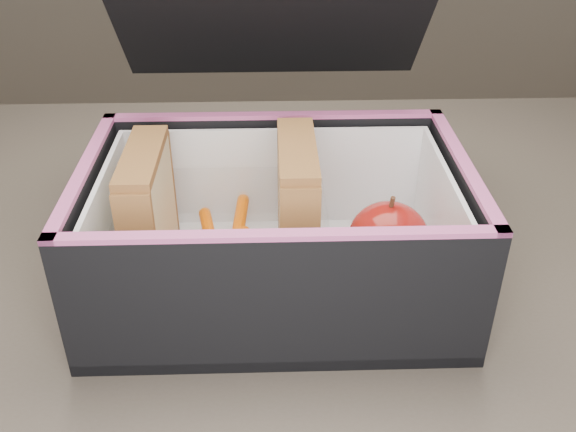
% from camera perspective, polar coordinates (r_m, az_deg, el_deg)
% --- Properties ---
extents(kitchen_table, '(1.20, 0.80, 0.75)m').
position_cam_1_polar(kitchen_table, '(0.63, -3.44, -11.79)').
color(kitchen_table, brown).
rests_on(kitchen_table, ground).
extents(lunch_bag, '(0.30, 0.33, 0.26)m').
position_cam_1_polar(lunch_bag, '(0.52, -1.08, -0.26)').
color(lunch_bag, black).
rests_on(lunch_bag, kitchen_table).
extents(plastic_tub, '(0.16, 0.12, 0.07)m').
position_cam_1_polar(plastic_tub, '(0.53, -5.64, -1.90)').
color(plastic_tub, white).
rests_on(plastic_tub, lunch_bag).
extents(sandwich_left, '(0.03, 0.10, 0.11)m').
position_cam_1_polar(sandwich_left, '(0.53, -12.24, 0.16)').
color(sandwich_left, '#D2BD86').
rests_on(sandwich_left, plastic_tub).
extents(sandwich_right, '(0.03, 0.10, 0.11)m').
position_cam_1_polar(sandwich_right, '(0.52, 0.80, 0.58)').
color(sandwich_right, '#D2BD86').
rests_on(sandwich_right, plastic_tub).
extents(carrot_sticks, '(0.05, 0.14, 0.03)m').
position_cam_1_polar(carrot_sticks, '(0.54, -5.49, -3.42)').
color(carrot_sticks, '#E33F00').
rests_on(carrot_sticks, plastic_tub).
extents(paper_napkin, '(0.09, 0.09, 0.01)m').
position_cam_1_polar(paper_napkin, '(0.55, 8.43, -4.70)').
color(paper_napkin, white).
rests_on(paper_napkin, lunch_bag).
extents(red_apple, '(0.08, 0.08, 0.07)m').
position_cam_1_polar(red_apple, '(0.53, 8.91, -2.01)').
color(red_apple, maroon).
rests_on(red_apple, paper_napkin).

